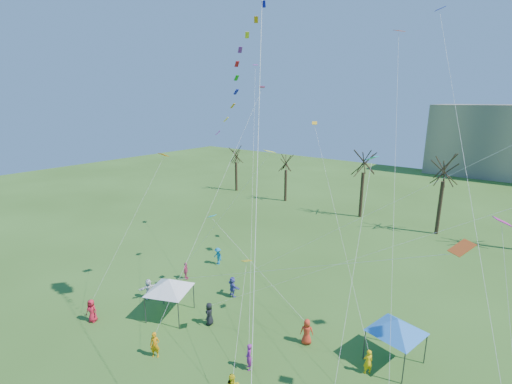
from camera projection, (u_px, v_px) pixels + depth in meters
The scene contains 6 objects.
bare_tree_row at pixel (468, 181), 41.20m from camera, with size 68.17×7.92×10.31m.
big_box_kite at pixel (247, 60), 18.40m from camera, with size 4.49×5.75×23.13m.
canopy_tent_white at pixel (169, 285), 26.66m from camera, with size 3.76×3.76×3.08m.
canopy_tent_blue at pixel (397, 326), 21.88m from camera, with size 3.94×3.94×3.03m.
festival_crowd at pixel (262, 340), 23.20m from camera, with size 27.22×13.61×1.82m.
small_kites_aloft at pixel (333, 155), 23.78m from camera, with size 27.58×19.28×31.45m.
Camera 1 is at (10.91, -10.27, 16.02)m, focal length 25.00 mm.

